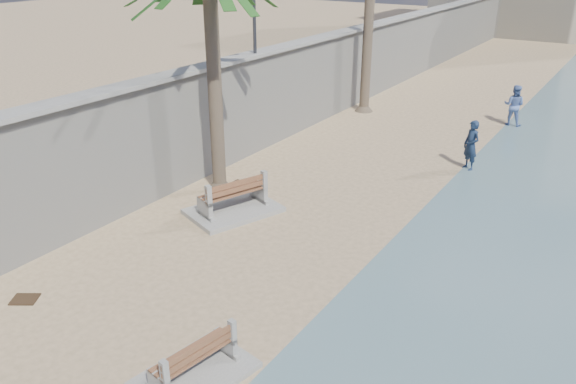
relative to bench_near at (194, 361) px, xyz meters
The scene contains 8 objects.
seawall 19.61m from the bench_near, 108.76° to the left, with size 0.45×70.00×3.50m, color gray.
wall_cap 19.82m from the bench_near, 108.76° to the left, with size 0.80×70.00×0.12m, color gray.
bench_near is the anchor object (origin of this frame).
bench_far 6.77m from the bench_near, 122.10° to the left, with size 2.48×2.95×1.05m.
person_a 12.93m from the bench_near, 85.21° to the left, with size 0.72×0.48×1.98m, color #16243C.
person_b 19.14m from the bench_near, 86.73° to the left, with size 0.93×0.72×1.93m, color #526CAA.
debris_b 4.74m from the bench_near, behind, with size 0.54×0.44×0.03m, color #382616.
debris_c 8.76m from the bench_near, 121.95° to the left, with size 0.80×0.64×0.03m, color #382616.
Camera 1 is at (6.73, -4.22, 7.03)m, focal length 35.00 mm.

